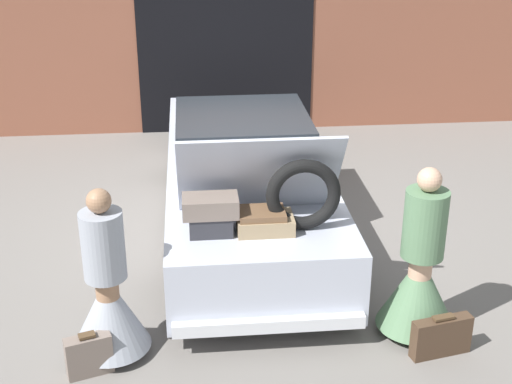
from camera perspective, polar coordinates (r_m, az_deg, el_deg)
The scene contains 7 objects.
ground_plane at distance 8.65m, azimuth -0.90°, elevation -2.55°, with size 40.00×40.00×0.00m, color slate.
garage_wall_back at distance 11.67m, azimuth -2.46°, elevation 11.59°, with size 12.00×0.14×2.80m.
car at distance 8.38m, azimuth -0.92°, elevation 1.16°, with size 1.81×5.18×1.78m.
person_left at distance 6.26m, azimuth -11.75°, elevation -8.33°, with size 0.68×0.68×1.56m.
person_right at distance 6.56m, azimuth 12.93°, elevation -6.65°, with size 0.72×0.72×1.62m.
suitcase_beside_left_person at distance 6.24m, azimuth -13.22°, elevation -12.59°, with size 0.41×0.25×0.39m.
suitcase_beside_right_person at distance 6.51m, azimuth 14.59°, elevation -11.12°, with size 0.56×0.23×0.39m.
Camera 1 is at (-0.62, -7.74, 3.80)m, focal length 50.00 mm.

